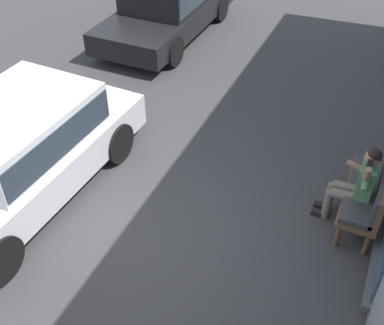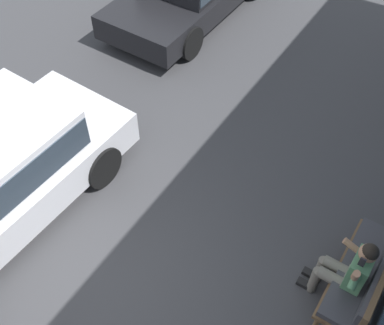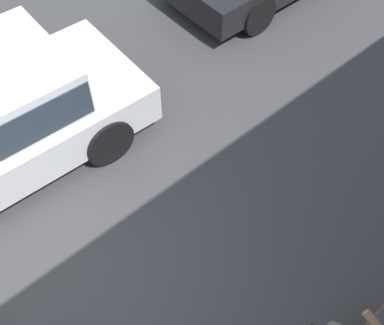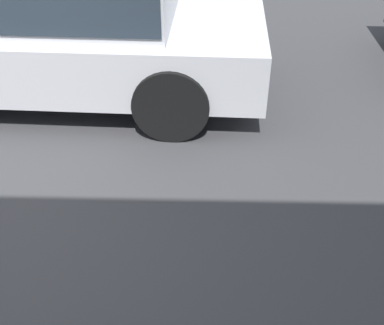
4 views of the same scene
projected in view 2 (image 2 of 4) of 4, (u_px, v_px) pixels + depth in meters
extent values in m
plane|color=#38383A|center=(102.00, 288.00, 6.44)|extent=(60.00, 60.00, 0.00)
cube|color=#494C4F|center=(379.00, 298.00, 6.16)|extent=(3.60, 0.12, 0.10)
cylinder|color=brown|center=(317.00, 323.00, 5.93)|extent=(0.07, 0.07, 0.39)
cylinder|color=brown|center=(360.00, 235.00, 6.74)|extent=(0.07, 0.07, 0.39)
cube|color=brown|center=(358.00, 275.00, 6.09)|extent=(1.65, 0.55, 0.06)
cube|color=#38383D|center=(360.00, 272.00, 6.03)|extent=(1.59, 0.49, 0.10)
cube|color=brown|center=(384.00, 273.00, 5.78)|extent=(1.65, 0.07, 0.55)
cube|color=#38383D|center=(379.00, 271.00, 5.80)|extent=(1.59, 0.06, 0.47)
cylinder|color=#6B665B|center=(334.00, 279.00, 5.97)|extent=(0.15, 0.42, 0.15)
cylinder|color=#6B665B|center=(314.00, 280.00, 6.24)|extent=(0.12, 0.12, 0.50)
cube|color=black|center=(306.00, 284.00, 6.43)|extent=(0.10, 0.24, 0.07)
cylinder|color=#6B665B|center=(339.00, 268.00, 6.07)|extent=(0.15, 0.42, 0.15)
cylinder|color=#6B665B|center=(320.00, 269.00, 6.34)|extent=(0.12, 0.12, 0.50)
cube|color=black|center=(311.00, 274.00, 6.53)|extent=(0.10, 0.24, 0.07)
cube|color=#6B665B|center=(353.00, 282.00, 5.95)|extent=(0.34, 0.24, 0.14)
cube|color=#4C7F56|center=(359.00, 271.00, 5.74)|extent=(0.38, 0.22, 0.56)
sphere|color=#A37556|center=(368.00, 253.00, 5.42)|extent=(0.22, 0.22, 0.22)
sphere|color=black|center=(370.00, 252.00, 5.39)|extent=(0.20, 0.20, 0.20)
cylinder|color=#4C7F56|center=(366.00, 251.00, 5.79)|extent=(0.20, 0.10, 0.28)
cylinder|color=#A37556|center=(353.00, 247.00, 5.97)|extent=(0.08, 0.27, 0.17)
cylinder|color=#4C7F56|center=(355.00, 280.00, 5.47)|extent=(0.25, 0.10, 0.22)
cylinder|color=#A37556|center=(356.00, 276.00, 5.29)|extent=(0.16, 0.08, 0.25)
cube|color=#232328|center=(362.00, 262.00, 5.36)|extent=(0.02, 0.07, 0.15)
cylinder|color=black|center=(191.00, 43.00, 9.45)|extent=(0.67, 0.19, 0.67)
cylinder|color=black|center=(122.00, 16.00, 10.07)|extent=(0.67, 0.19, 0.67)
cylinder|color=black|center=(102.00, 167.00, 7.37)|extent=(0.70, 0.21, 0.69)
cylinder|color=black|center=(24.00, 120.00, 8.02)|extent=(0.70, 0.21, 0.69)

